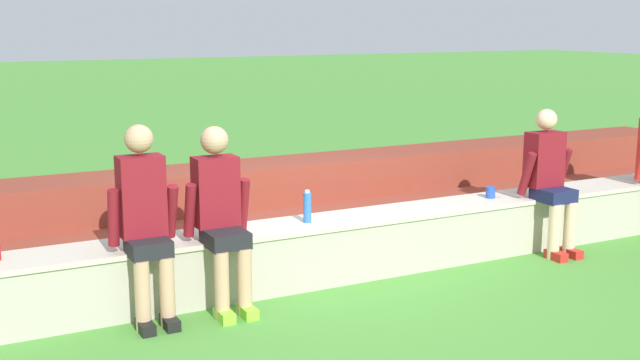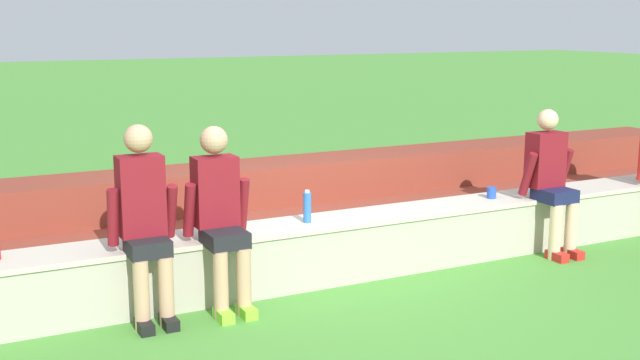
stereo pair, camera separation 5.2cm
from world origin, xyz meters
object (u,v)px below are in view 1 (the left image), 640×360
Objects in this scene: person_left_of_center at (145,219)px; person_right_of_center at (550,178)px; water_bottle_mid_right at (307,207)px; person_center at (221,214)px; plastic_cup_middle at (490,192)px.

person_left_of_center is 3.83m from person_right_of_center.
person_center is at bearing -164.47° from water_bottle_mid_right.
person_left_of_center is 13.84× the size of plastic_cup_middle.
water_bottle_mid_right is (0.84, 0.23, -0.09)m from person_center.
water_bottle_mid_right is at bearing 174.12° from person_right_of_center.
water_bottle_mid_right is at bearing 15.53° from person_center.
person_left_of_center reaches higher than plastic_cup_middle.
person_center reaches higher than person_right_of_center.
plastic_cup_middle is (2.79, 0.27, -0.17)m from person_center.
water_bottle_mid_right reaches higher than plastic_cup_middle.
person_left_of_center is at bearing 179.92° from person_center.
water_bottle_mid_right is 1.95m from plastic_cup_middle.
water_bottle_mid_right is at bearing 9.34° from person_left_of_center.
person_left_of_center is at bearing -175.48° from plastic_cup_middle.
person_left_of_center reaches higher than water_bottle_mid_right.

